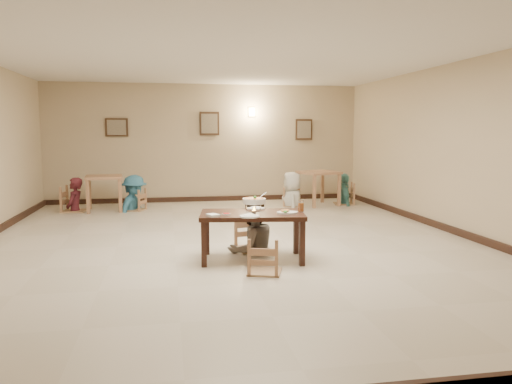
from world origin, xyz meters
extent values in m
plane|color=#C1B5A1|center=(0.00, 0.00, 0.00)|extent=(10.00, 10.00, 0.00)
plane|color=silver|center=(0.00, 0.00, 3.00)|extent=(10.00, 10.00, 0.00)
plane|color=tan|center=(0.00, 5.00, 1.50)|extent=(10.00, 0.00, 10.00)
plane|color=tan|center=(0.00, -5.00, 1.50)|extent=(10.00, 0.00, 10.00)
plane|color=tan|center=(4.00, 0.00, 1.50)|extent=(0.00, 10.00, 10.00)
cube|color=black|center=(0.00, 4.97, 0.06)|extent=(8.00, 0.06, 0.12)
cube|color=black|center=(3.97, 0.00, 0.06)|extent=(0.06, 10.00, 0.12)
cube|color=#332015|center=(-2.20, 4.96, 1.90)|extent=(0.55, 0.03, 0.45)
cube|color=gray|center=(-2.20, 4.94, 1.90)|extent=(0.45, 0.01, 0.37)
cube|color=#332015|center=(0.10, 4.96, 2.00)|extent=(0.50, 0.03, 0.60)
cube|color=gray|center=(0.10, 4.94, 2.00)|extent=(0.41, 0.01, 0.49)
cube|color=#332015|center=(2.60, 4.96, 1.85)|extent=(0.45, 0.03, 0.55)
cube|color=gray|center=(2.60, 4.94, 1.85)|extent=(0.37, 0.01, 0.45)
cube|color=#FFD88C|center=(1.20, 4.96, 2.30)|extent=(0.16, 0.05, 0.22)
cube|color=#331810|center=(0.17, -1.16, 0.64)|extent=(1.53, 0.99, 0.06)
cube|color=#331810|center=(-0.52, -1.41, 0.31)|extent=(0.07, 0.07, 0.61)
cube|color=#331810|center=(0.77, -1.58, 0.31)|extent=(0.07, 0.07, 0.61)
cube|color=#331810|center=(-0.43, -0.73, 0.31)|extent=(0.07, 0.07, 0.61)
cube|color=#331810|center=(0.87, -0.91, 0.31)|extent=(0.07, 0.07, 0.61)
cube|color=#A8815A|center=(0.28, -0.53, 0.45)|extent=(0.46, 0.46, 0.05)
cube|color=#A8815A|center=(0.22, -1.82, 0.40)|extent=(0.41, 0.41, 0.04)
imported|color=gray|center=(0.26, -0.61, 0.80)|extent=(0.93, 0.82, 1.61)
torus|color=silver|center=(0.19, -1.18, 0.80)|extent=(0.25, 0.25, 0.01)
cylinder|color=silver|center=(0.19, -1.18, 0.69)|extent=(0.07, 0.07, 0.04)
cone|color=#FFA526|center=(0.19, -1.18, 0.74)|extent=(0.04, 0.04, 0.06)
cylinder|color=white|center=(0.19, -1.18, 0.84)|extent=(0.32, 0.32, 0.07)
cylinder|color=#B65B26|center=(0.19, -1.18, 0.87)|extent=(0.28, 0.28, 0.02)
sphere|color=#2D7223|center=(0.20, -1.19, 0.89)|extent=(0.04, 0.04, 0.04)
cylinder|color=silver|center=(0.32, -1.12, 0.90)|extent=(0.15, 0.09, 0.10)
cylinder|color=silver|center=(0.29, -1.13, 0.74)|extent=(0.01, 0.01, 0.14)
cylinder|color=silver|center=(0.10, -1.13, 0.74)|extent=(0.01, 0.01, 0.14)
cylinder|color=silver|center=(0.19, -1.29, 0.74)|extent=(0.01, 0.01, 0.14)
cylinder|color=white|center=(0.27, -0.85, 0.68)|extent=(0.27, 0.27, 0.02)
ellipsoid|color=white|center=(0.27, -0.85, 0.69)|extent=(0.18, 0.15, 0.06)
cylinder|color=white|center=(0.08, -1.50, 0.68)|extent=(0.26, 0.26, 0.02)
ellipsoid|color=white|center=(0.08, -1.50, 0.69)|extent=(0.17, 0.14, 0.06)
cylinder|color=white|center=(0.63, -1.31, 0.68)|extent=(0.29, 0.29, 0.02)
sphere|color=#2D7223|center=(0.59, -1.39, 0.71)|extent=(0.05, 0.05, 0.05)
cylinder|color=white|center=(-0.21, -1.28, 0.68)|extent=(0.12, 0.12, 0.02)
cylinder|color=#B60002|center=(-0.21, -1.28, 0.69)|extent=(0.09, 0.09, 0.01)
cube|color=white|center=(-0.40, -1.37, 0.69)|extent=(0.18, 0.21, 0.03)
cube|color=silver|center=(-0.34, -1.28, 0.68)|extent=(0.08, 0.17, 0.01)
cube|color=silver|center=(-0.31, -1.28, 0.68)|extent=(0.08, 0.17, 0.01)
cylinder|color=white|center=(0.86, -1.18, 0.75)|extent=(0.08, 0.08, 0.16)
cylinder|color=#C45408|center=(0.86, -1.18, 0.73)|extent=(0.07, 0.07, 0.12)
cube|color=#A37555|center=(-2.40, 3.75, 0.77)|extent=(0.88, 0.88, 0.06)
cube|color=#A37555|center=(-2.71, 3.38, 0.37)|extent=(0.07, 0.07, 0.74)
cube|color=#A37555|center=(-2.02, 3.45, 0.37)|extent=(0.07, 0.07, 0.74)
cube|color=#A37555|center=(-2.78, 4.06, 0.37)|extent=(0.07, 0.07, 0.74)
cube|color=#A37555|center=(-2.10, 4.13, 0.37)|extent=(0.07, 0.07, 0.74)
cube|color=#A37555|center=(2.65, 3.77, 0.80)|extent=(1.04, 1.04, 0.06)
cube|color=#A37555|center=(2.41, 3.32, 0.39)|extent=(0.07, 0.07, 0.77)
cube|color=#A37555|center=(3.10, 3.53, 0.39)|extent=(0.07, 0.07, 0.77)
cube|color=#A37555|center=(2.21, 4.01, 0.39)|extent=(0.07, 0.07, 0.77)
cube|color=#A37555|center=(2.90, 4.21, 0.39)|extent=(0.07, 0.07, 0.77)
cube|color=#A8815A|center=(-3.06, 3.77, 0.50)|extent=(0.51, 0.51, 0.06)
cube|color=#A8815A|center=(-1.74, 3.72, 0.43)|extent=(0.44, 0.44, 0.05)
cube|color=#A8815A|center=(1.98, 3.72, 0.40)|extent=(0.41, 0.41, 0.04)
cube|color=#A8815A|center=(3.33, 3.82, 0.46)|extent=(0.47, 0.47, 0.05)
imported|color=#4E1A23|center=(-3.06, 3.77, 0.77)|extent=(0.47, 0.62, 1.54)
imported|color=teal|center=(-1.74, 3.72, 0.81)|extent=(0.97, 1.20, 1.63)
imported|color=silver|center=(1.98, 3.72, 0.83)|extent=(0.64, 0.88, 1.66)
imported|color=teal|center=(3.33, 3.82, 0.77)|extent=(0.45, 0.93, 1.53)
camera|label=1|loc=(-0.98, -7.90, 1.78)|focal=35.00mm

